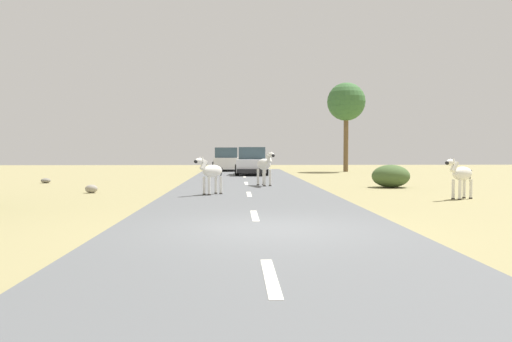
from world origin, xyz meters
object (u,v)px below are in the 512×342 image
at_px(zebra_2, 461,174).
at_px(tree_2, 346,103).
at_px(zebra_1, 211,172).
at_px(car_0, 252,162).
at_px(zebra_0, 265,165).
at_px(rock_0, 91,189).
at_px(car_1, 226,160).
at_px(bush_0, 386,175).
at_px(rock_1, 46,181).
at_px(bush_3, 391,176).

xyz_separation_m(zebra_2, tree_2, (0.69, 21.46, 4.28)).
relative_size(zebra_1, car_0, 0.31).
relative_size(zebra_0, rock_0, 3.35).
distance_m(zebra_2, car_1, 23.94).
bearing_deg(car_1, zebra_0, -84.02).
xyz_separation_m(zebra_1, car_1, (0.07, 21.03, -0.01)).
relative_size(car_0, rock_0, 9.63).
height_order(car_0, tree_2, tree_2).
height_order(bush_0, rock_1, bush_0).
height_order(tree_2, rock_0, tree_2).
bearing_deg(car_0, rock_0, 67.75).
bearing_deg(tree_2, car_0, -143.32).
bearing_deg(tree_2, zebra_1, -114.12).
xyz_separation_m(car_1, bush_0, (8.56, -12.68, -0.53)).
height_order(car_0, bush_3, car_0).
relative_size(car_1, rock_0, 9.47).
bearing_deg(rock_0, bush_3, 11.58).
xyz_separation_m(tree_2, rock_1, (-17.38, -12.60, -4.98)).
bearing_deg(car_1, bush_3, -67.44).
relative_size(zebra_0, bush_3, 0.95).
bearing_deg(zebra_0, zebra_1, 42.70).
height_order(car_0, rock_0, car_0).
relative_size(zebra_1, bush_0, 1.27).
bearing_deg(rock_0, zebra_2, -12.80).
bearing_deg(car_0, zebra_1, 86.37).
bearing_deg(tree_2, zebra_0, -113.65).
distance_m(tree_2, rock_1, 22.04).
height_order(zebra_0, bush_3, zebra_0).
distance_m(tree_2, bush_0, 12.59).
bearing_deg(zebra_1, tree_2, -74.63).
height_order(zebra_1, rock_1, zebra_1).
xyz_separation_m(zebra_0, bush_0, (6.51, 3.95, -0.64)).
bearing_deg(rock_1, car_1, 58.09).
relative_size(car_1, bush_0, 4.08).
height_order(tree_2, bush_3, tree_2).
distance_m(bush_0, bush_3, 4.55).
height_order(car_0, bush_0, car_0).
bearing_deg(rock_0, car_0, 64.10).
relative_size(zebra_2, rock_0, 3.00).
xyz_separation_m(zebra_0, bush_3, (5.42, -0.47, -0.47)).
relative_size(zebra_2, bush_0, 1.29).
relative_size(zebra_2, bush_3, 0.85).
bearing_deg(car_0, zebra_2, 115.17).
distance_m(zebra_1, bush_0, 12.02).
bearing_deg(tree_2, zebra_2, -91.84).
distance_m(car_1, bush_0, 15.31).
height_order(zebra_2, rock_0, zebra_2).
relative_size(zebra_2, tree_2, 0.21).
bearing_deg(car_0, car_1, -70.33).
distance_m(bush_3, rock_0, 12.37).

